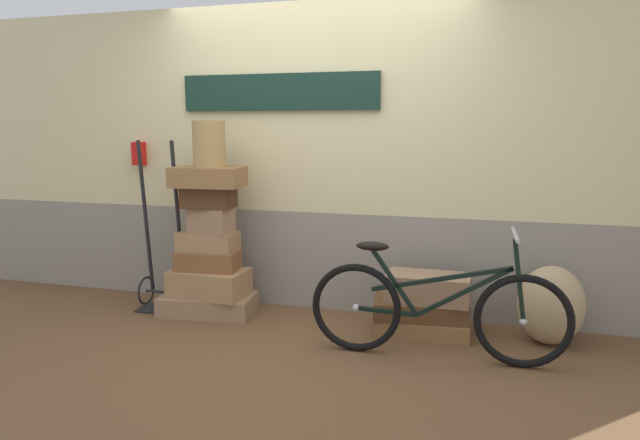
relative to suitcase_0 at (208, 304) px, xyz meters
name	(u,v)px	position (x,y,z in m)	size (l,w,h in m)	color
ground	(285,343)	(0.80, -0.37, -0.11)	(8.72, 5.20, 0.06)	brown
station_building	(319,159)	(0.81, 0.48, 1.17)	(6.72, 0.74, 2.48)	gray
suitcase_0	(208,304)	(0.00, 0.00, 0.00)	(0.75, 0.40, 0.16)	#937051
suitcase_1	(209,283)	(0.02, -0.01, 0.19)	(0.60, 0.37, 0.21)	#9E754C
suitcase_2	(208,260)	(0.01, 0.00, 0.37)	(0.49, 0.27, 0.15)	brown
suitcase_3	(208,241)	(0.00, 0.04, 0.52)	(0.46, 0.28, 0.15)	#9E754C
suitcase_4	(211,220)	(0.04, 0.02, 0.69)	(0.34, 0.20, 0.20)	#937051
suitcase_5	(209,197)	(0.02, 0.02, 0.88)	(0.40, 0.24, 0.17)	#4C2D19
suitcase_6	(208,177)	(0.03, 0.01, 1.04)	(0.55, 0.34, 0.16)	olive
suitcase_7	(422,326)	(1.73, 0.02, -0.02)	(0.67, 0.37, 0.12)	olive
suitcase_8	(421,309)	(1.71, 0.03, 0.11)	(0.68, 0.37, 0.13)	brown
suitcase_9	(428,288)	(1.76, 0.03, 0.27)	(0.60, 0.32, 0.20)	#937051
wicker_basket	(209,144)	(0.04, 0.02, 1.30)	(0.25, 0.25, 0.36)	#A8844C
luggage_trolley	(163,265)	(-0.44, 0.05, 0.29)	(0.39, 0.34, 1.40)	black
burlap_sack	(551,305)	(2.61, 0.08, 0.20)	(0.45, 0.38, 0.56)	tan
bicycle	(435,310)	(1.86, -0.42, 0.25)	(1.68, 0.46, 0.87)	black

